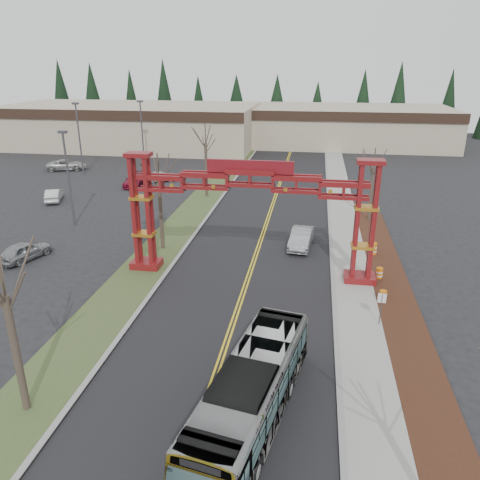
% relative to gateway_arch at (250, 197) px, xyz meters
% --- Properties ---
extents(ground, '(200.00, 200.00, 0.00)m').
position_rel_gateway_arch_xyz_m(ground, '(-0.00, -18.00, -5.98)').
color(ground, black).
rests_on(ground, ground).
extents(road, '(12.00, 110.00, 0.02)m').
position_rel_gateway_arch_xyz_m(road, '(-0.00, 7.00, -5.97)').
color(road, black).
rests_on(road, ground).
extents(lane_line_left, '(0.12, 100.00, 0.01)m').
position_rel_gateway_arch_xyz_m(lane_line_left, '(-0.12, 7.00, -5.96)').
color(lane_line_left, yellow).
rests_on(lane_line_left, road).
extents(lane_line_right, '(0.12, 100.00, 0.01)m').
position_rel_gateway_arch_xyz_m(lane_line_right, '(0.12, 7.00, -5.96)').
color(lane_line_right, yellow).
rests_on(lane_line_right, road).
extents(curb_right, '(0.30, 110.00, 0.15)m').
position_rel_gateway_arch_xyz_m(curb_right, '(6.15, 7.00, -5.91)').
color(curb_right, gray).
rests_on(curb_right, ground).
extents(sidewalk_right, '(2.60, 110.00, 0.14)m').
position_rel_gateway_arch_xyz_m(sidewalk_right, '(7.60, 7.00, -5.91)').
color(sidewalk_right, gray).
rests_on(sidewalk_right, ground).
extents(landscape_strip, '(2.60, 50.00, 0.12)m').
position_rel_gateway_arch_xyz_m(landscape_strip, '(10.20, -8.00, -5.92)').
color(landscape_strip, '#311B10').
rests_on(landscape_strip, ground).
extents(grass_median, '(4.00, 110.00, 0.08)m').
position_rel_gateway_arch_xyz_m(grass_median, '(-8.00, 7.00, -5.94)').
color(grass_median, '#3C4E27').
rests_on(grass_median, ground).
extents(curb_left, '(0.30, 110.00, 0.15)m').
position_rel_gateway_arch_xyz_m(curb_left, '(-6.15, 7.00, -5.91)').
color(curb_left, gray).
rests_on(curb_left, ground).
extents(gateway_arch, '(18.20, 1.60, 8.90)m').
position_rel_gateway_arch_xyz_m(gateway_arch, '(0.00, 0.00, 0.00)').
color(gateway_arch, '#5E100C').
rests_on(gateway_arch, ground).
extents(retail_building_west, '(46.00, 22.30, 7.50)m').
position_rel_gateway_arch_xyz_m(retail_building_west, '(-30.00, 53.96, -2.22)').
color(retail_building_west, tan).
rests_on(retail_building_west, ground).
extents(retail_building_east, '(38.00, 20.30, 7.00)m').
position_rel_gateway_arch_xyz_m(retail_building_east, '(10.00, 61.95, -2.47)').
color(retail_building_east, tan).
rests_on(retail_building_east, ground).
extents(conifer_treeline, '(116.10, 5.60, 13.00)m').
position_rel_gateway_arch_xyz_m(conifer_treeline, '(0.25, 74.00, 0.50)').
color(conifer_treeline, black).
rests_on(conifer_treeline, ground).
extents(transit_bus, '(4.60, 11.32, 3.07)m').
position_rel_gateway_arch_xyz_m(transit_bus, '(2.22, -15.12, -4.45)').
color(transit_bus, '#B8BDC1').
rests_on(transit_bus, ground).
extents(silver_sedan, '(2.15, 4.98, 1.59)m').
position_rel_gateway_arch_xyz_m(silver_sedan, '(3.58, 6.30, -5.19)').
color(silver_sedan, '#A5A8AD').
rests_on(silver_sedan, ground).
extents(parked_car_near_a, '(3.05, 4.73, 1.50)m').
position_rel_gateway_arch_xyz_m(parked_car_near_a, '(-18.16, 0.00, -5.23)').
color(parked_car_near_a, '#919497').
rests_on(parked_car_near_a, ground).
extents(parked_car_near_b, '(3.00, 4.50, 1.40)m').
position_rel_gateway_arch_xyz_m(parked_car_near_b, '(-24.82, 16.11, -5.28)').
color(parked_car_near_b, white).
rests_on(parked_car_near_b, ground).
extents(parked_car_mid_a, '(2.44, 5.21, 1.47)m').
position_rel_gateway_arch_xyz_m(parked_car_mid_a, '(-18.27, 24.32, -5.25)').
color(parked_car_mid_a, maroon).
rests_on(parked_car_mid_a, ground).
extents(parked_car_far_a, '(4.06, 2.84, 1.27)m').
position_rel_gateway_arch_xyz_m(parked_car_far_a, '(-15.61, 27.06, -5.35)').
color(parked_car_far_a, '#A5A8AC').
rests_on(parked_car_far_a, ground).
extents(parked_car_far_b, '(6.02, 4.20, 1.53)m').
position_rel_gateway_arch_xyz_m(parked_car_far_b, '(-31.64, 31.73, -5.22)').
color(parked_car_far_b, silver).
rests_on(parked_car_far_b, ground).
extents(bare_tree_median_near, '(3.41, 3.41, 8.04)m').
position_rel_gateway_arch_xyz_m(bare_tree_median_near, '(-8.00, -15.95, -0.23)').
color(bare_tree_median_near, '#382D26').
rests_on(bare_tree_median_near, ground).
extents(bare_tree_median_mid, '(3.18, 3.18, 8.13)m').
position_rel_gateway_arch_xyz_m(bare_tree_median_mid, '(-8.00, 4.01, -0.00)').
color(bare_tree_median_mid, '#382D26').
rests_on(bare_tree_median_mid, ground).
extents(bare_tree_median_far, '(3.28, 3.28, 8.42)m').
position_rel_gateway_arch_xyz_m(bare_tree_median_far, '(-8.00, 20.70, 0.23)').
color(bare_tree_median_far, '#382D26').
rests_on(bare_tree_median_far, ground).
extents(bare_tree_right_far, '(2.89, 2.89, 7.24)m').
position_rel_gateway_arch_xyz_m(bare_tree_right_far, '(10.00, 14.62, -0.69)').
color(bare_tree_right_far, '#382D26').
rests_on(bare_tree_right_far, ground).
extents(light_pole_near, '(0.78, 0.39, 9.04)m').
position_rel_gateway_arch_xyz_m(light_pole_near, '(-18.46, 8.64, -0.75)').
color(light_pole_near, '#3F3F44').
rests_on(light_pole_near, ground).
extents(light_pole_mid, '(0.85, 0.43, 9.84)m').
position_rel_gateway_arch_xyz_m(light_pole_mid, '(-27.74, 29.14, -0.29)').
color(light_pole_mid, '#3F3F44').
rests_on(light_pole_mid, ground).
extents(light_pole_far, '(0.84, 0.42, 9.65)m').
position_rel_gateway_arch_xyz_m(light_pole_far, '(-21.47, 36.57, -0.40)').
color(light_pole_far, '#3F3F44').
rests_on(light_pole_far, ground).
extents(street_sign, '(0.49, 0.06, 2.17)m').
position_rel_gateway_arch_xyz_m(street_sign, '(8.72, -5.96, -4.42)').
color(street_sign, '#3F3F44').
rests_on(street_sign, ground).
extents(barrel_south, '(0.49, 0.49, 0.91)m').
position_rel_gateway_arch_xyz_m(barrel_south, '(9.26, -2.99, -5.53)').
color(barrel_south, orange).
rests_on(barrel_south, ground).
extents(barrel_mid, '(0.50, 0.50, 0.92)m').
position_rel_gateway_arch_xyz_m(barrel_mid, '(9.45, 0.69, -5.52)').
color(barrel_mid, orange).
rests_on(barrel_mid, ground).
extents(barrel_north, '(0.58, 0.58, 1.08)m').
position_rel_gateway_arch_xyz_m(barrel_north, '(9.48, 5.33, -5.44)').
color(barrel_north, orange).
rests_on(barrel_north, ground).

